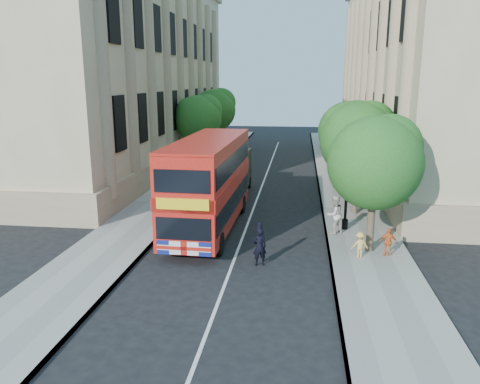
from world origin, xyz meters
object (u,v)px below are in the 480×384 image
(box_van, at_px, (232,173))
(woman_pedestrian, at_px, (334,215))
(double_decker_bus, at_px, (209,181))
(police_constable, at_px, (260,247))
(lamp_post, at_px, (347,183))

(box_van, bearing_deg, woman_pedestrian, -49.98)
(double_decker_bus, relative_size, police_constable, 6.23)
(lamp_post, relative_size, woman_pedestrian, 2.73)
(double_decker_bus, distance_m, box_van, 8.04)
(double_decker_bus, height_order, police_constable, double_decker_bus)
(police_constable, bearing_deg, lamp_post, -146.78)
(lamp_post, xyz_separation_m, double_decker_bus, (-6.82, -0.61, 0.01))
(lamp_post, distance_m, police_constable, 6.56)
(double_decker_bus, xyz_separation_m, police_constable, (2.93, -4.39, -1.72))
(police_constable, height_order, woman_pedestrian, woman_pedestrian)
(woman_pedestrian, bearing_deg, double_decker_bus, -38.94)
(police_constable, relative_size, woman_pedestrian, 0.84)
(box_van, bearing_deg, police_constable, -74.06)
(lamp_post, relative_size, box_van, 1.05)
(box_van, relative_size, police_constable, 3.10)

